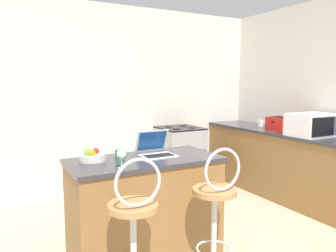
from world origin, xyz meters
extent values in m
cube|color=silver|center=(0.00, 2.79, 1.30)|extent=(12.00, 0.06, 2.60)
cube|color=olive|center=(-0.31, 0.88, 0.43)|extent=(1.26, 0.60, 0.86)
cube|color=#333338|center=(-0.31, 0.88, 0.88)|extent=(1.29, 0.63, 0.03)
cube|color=olive|center=(2.00, 1.13, 0.43)|extent=(0.60, 3.26, 0.86)
cube|color=#333338|center=(2.00, 1.13, 0.88)|extent=(0.63, 3.29, 0.03)
cylinder|color=#B7844C|center=(-0.65, 0.33, 0.72)|extent=(0.34, 0.34, 0.04)
torus|color=silver|center=(-0.65, 0.24, 0.91)|extent=(0.32, 0.02, 0.32)
cylinder|color=silver|center=(0.02, 0.33, 0.36)|extent=(0.04, 0.04, 0.70)
torus|color=silver|center=(0.02, 0.33, 0.25)|extent=(0.28, 0.28, 0.02)
cylinder|color=#B7844C|center=(0.02, 0.33, 0.72)|extent=(0.34, 0.34, 0.04)
torus|color=silver|center=(0.02, 0.24, 0.91)|extent=(0.32, 0.02, 0.32)
cube|color=silver|center=(-0.18, 0.89, 0.90)|extent=(0.30, 0.23, 0.01)
cube|color=black|center=(-0.18, 0.88, 0.91)|extent=(0.26, 0.13, 0.00)
cube|color=silver|center=(-0.18, 1.02, 1.02)|extent=(0.30, 0.09, 0.20)
cube|color=#19478C|center=(-0.18, 1.02, 1.02)|extent=(0.26, 0.08, 0.17)
cube|color=white|center=(1.97, 1.03, 1.04)|extent=(0.54, 0.39, 0.27)
cube|color=black|center=(1.92, 0.83, 1.04)|extent=(0.38, 0.01, 0.22)
cube|color=red|center=(2.00, 1.55, 0.99)|extent=(0.24, 0.29, 0.18)
cube|color=black|center=(1.95, 1.55, 1.08)|extent=(0.05, 0.20, 0.00)
cube|color=black|center=(2.04, 1.55, 1.08)|extent=(0.05, 0.20, 0.00)
cube|color=black|center=(1.87, 1.55, 1.02)|extent=(0.02, 0.02, 0.02)
cube|color=#9EA3A8|center=(0.95, 2.44, 0.44)|extent=(0.57, 0.60, 0.88)
cube|color=black|center=(0.95, 2.14, 0.40)|extent=(0.49, 0.01, 0.40)
cube|color=black|center=(0.95, 2.44, 0.89)|extent=(0.57, 0.60, 0.02)
cylinder|color=black|center=(0.82, 2.32, 0.90)|extent=(0.11, 0.11, 0.01)
cylinder|color=black|center=(1.08, 2.32, 0.90)|extent=(0.11, 0.11, 0.01)
cylinder|color=black|center=(0.82, 2.56, 0.90)|extent=(0.11, 0.11, 0.01)
cylinder|color=black|center=(1.08, 2.56, 0.90)|extent=(0.11, 0.11, 0.01)
cylinder|color=silver|center=(-0.73, 1.00, 0.93)|extent=(0.22, 0.22, 0.05)
sphere|color=red|center=(-0.70, 1.03, 0.97)|extent=(0.06, 0.06, 0.06)
sphere|color=orange|center=(-0.74, 0.96, 0.97)|extent=(0.06, 0.06, 0.06)
sphere|color=#66B233|center=(-0.77, 1.00, 0.97)|extent=(0.07, 0.07, 0.07)
cylinder|color=silver|center=(-0.60, 0.66, 0.90)|extent=(0.06, 0.06, 0.00)
cylinder|color=silver|center=(-0.60, 0.66, 0.94)|extent=(0.01, 0.01, 0.07)
sphere|color=silver|center=(-0.60, 0.66, 1.01)|extent=(0.07, 0.07, 0.07)
cylinder|color=#338447|center=(-0.52, 0.92, 0.94)|extent=(0.07, 0.07, 0.09)
torus|color=#338447|center=(-0.47, 0.92, 0.95)|extent=(0.01, 0.06, 0.06)
cylinder|color=white|center=(2.06, 1.98, 0.95)|extent=(0.08, 0.08, 0.09)
torus|color=white|center=(2.12, 1.98, 0.95)|extent=(0.01, 0.06, 0.06)
camera|label=1|loc=(-1.43, -1.62, 1.53)|focal=35.00mm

